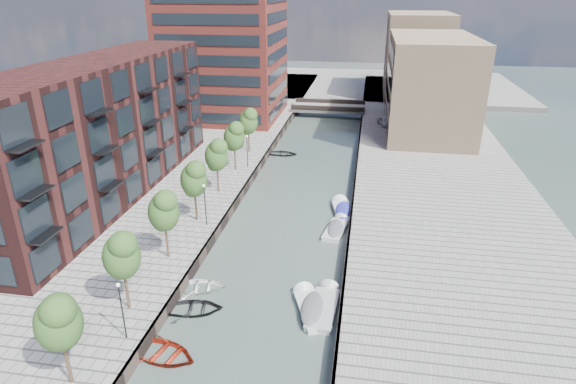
% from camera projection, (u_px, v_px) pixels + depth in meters
% --- Properties ---
extents(water, '(300.00, 300.00, 0.00)m').
position_uv_depth(water, '(305.00, 178.00, 58.99)').
color(water, '#38473F').
rests_on(water, ground).
extents(quay_left, '(60.00, 140.00, 1.00)m').
position_uv_depth(quay_left, '(39.00, 158.00, 64.29)').
color(quay_left, gray).
rests_on(quay_left, ground).
extents(quay_right, '(20.00, 140.00, 1.00)m').
position_uv_depth(quay_right, '(440.00, 183.00, 56.35)').
color(quay_right, gray).
rests_on(quay_right, ground).
extents(quay_wall_left, '(0.25, 140.00, 1.00)m').
position_uv_depth(quay_wall_left, '(257.00, 171.00, 59.72)').
color(quay_wall_left, '#332823').
rests_on(quay_wall_left, ground).
extents(quay_wall_right, '(0.25, 140.00, 1.00)m').
position_uv_depth(quay_wall_right, '(355.00, 177.00, 57.86)').
color(quay_wall_right, '#332823').
rests_on(quay_wall_right, ground).
extents(far_closure, '(80.00, 40.00, 1.00)m').
position_uv_depth(far_closure, '(339.00, 84.00, 113.20)').
color(far_closure, gray).
rests_on(far_closure, ground).
extents(apartment_block, '(8.00, 38.00, 14.00)m').
position_uv_depth(apartment_block, '(102.00, 130.00, 49.83)').
color(apartment_block, black).
rests_on(apartment_block, quay_left).
extents(tower, '(18.00, 18.00, 30.00)m').
position_uv_depth(tower, '(223.00, 24.00, 77.97)').
color(tower, maroon).
rests_on(tower, quay_left).
extents(tan_block_near, '(12.00, 25.00, 14.00)m').
position_uv_depth(tan_block_near, '(429.00, 84.00, 73.35)').
color(tan_block_near, tan).
rests_on(tan_block_near, quay_right).
extents(tan_block_far, '(12.00, 20.00, 16.00)m').
position_uv_depth(tan_block_far, '(417.00, 55.00, 96.54)').
color(tan_block_far, tan).
rests_on(tan_block_far, quay_right).
extents(bridge, '(13.00, 6.00, 1.30)m').
position_uv_depth(bridge, '(329.00, 108.00, 87.46)').
color(bridge, gray).
rests_on(bridge, ground).
extents(tree_0, '(2.50, 2.50, 5.95)m').
position_uv_depth(tree_0, '(58.00, 320.00, 25.56)').
color(tree_0, '#382619').
rests_on(tree_0, quay_left).
extents(tree_1, '(2.50, 2.50, 5.95)m').
position_uv_depth(tree_1, '(121.00, 254.00, 31.90)').
color(tree_1, '#382619').
rests_on(tree_1, quay_left).
extents(tree_2, '(2.50, 2.50, 5.95)m').
position_uv_depth(tree_2, '(163.00, 209.00, 38.25)').
color(tree_2, '#382619').
rests_on(tree_2, quay_left).
extents(tree_3, '(2.50, 2.50, 5.95)m').
position_uv_depth(tree_3, '(194.00, 178.00, 44.60)').
color(tree_3, '#382619').
rests_on(tree_3, quay_left).
extents(tree_4, '(2.50, 2.50, 5.95)m').
position_uv_depth(tree_4, '(216.00, 154.00, 50.95)').
color(tree_4, '#382619').
rests_on(tree_4, quay_left).
extents(tree_5, '(2.50, 2.50, 5.95)m').
position_uv_depth(tree_5, '(234.00, 135.00, 57.29)').
color(tree_5, '#382619').
rests_on(tree_5, quay_left).
extents(tree_6, '(2.50, 2.50, 5.95)m').
position_uv_depth(tree_6, '(248.00, 121.00, 63.64)').
color(tree_6, '#382619').
rests_on(tree_6, quay_left).
extents(lamp_0, '(0.24, 0.24, 4.12)m').
position_uv_depth(lamp_0, '(121.00, 305.00, 29.69)').
color(lamp_0, black).
rests_on(lamp_0, quay_left).
extents(lamp_1, '(0.24, 0.24, 4.12)m').
position_uv_depth(lamp_1, '(205.00, 201.00, 44.20)').
color(lamp_1, black).
rests_on(lamp_1, quay_left).
extents(lamp_2, '(0.24, 0.24, 4.12)m').
position_uv_depth(lamp_2, '(247.00, 148.00, 58.71)').
color(lamp_2, black).
rests_on(lamp_2, quay_left).
extents(sloop_1, '(4.78, 3.82, 0.88)m').
position_uv_depth(sloop_1, '(194.00, 311.00, 34.82)').
color(sloop_1, black).
rests_on(sloop_1, ground).
extents(sloop_2, '(5.34, 4.34, 0.97)m').
position_uv_depth(sloop_2, '(163.00, 356.00, 30.54)').
color(sloop_2, maroon).
rests_on(sloop_2, ground).
extents(sloop_3, '(4.81, 3.94, 0.87)m').
position_uv_depth(sloop_3, '(200.00, 289.00, 37.31)').
color(sloop_3, white).
rests_on(sloop_3, ground).
extents(sloop_4, '(4.10, 2.94, 0.85)m').
position_uv_depth(sloop_4, '(283.00, 155.00, 67.18)').
color(sloop_4, black).
rests_on(sloop_4, ground).
extents(motorboat_1, '(3.40, 5.29, 1.67)m').
position_uv_depth(motorboat_1, '(310.00, 307.00, 34.93)').
color(motorboat_1, silver).
rests_on(motorboat_1, ground).
extents(motorboat_2, '(2.19, 5.44, 1.78)m').
position_uv_depth(motorboat_2, '(324.00, 305.00, 35.28)').
color(motorboat_2, '#AEAFAD').
rests_on(motorboat_2, ground).
extents(motorboat_3, '(2.87, 5.55, 1.76)m').
position_uv_depth(motorboat_3, '(343.00, 210.00, 50.06)').
color(motorboat_3, silver).
rests_on(motorboat_3, ground).
extents(motorboat_4, '(2.38, 4.95, 1.58)m').
position_uv_depth(motorboat_4, '(336.00, 228.00, 46.31)').
color(motorboat_4, silver).
rests_on(motorboat_4, ground).
extents(car, '(2.81, 4.36, 1.38)m').
position_uv_depth(car, '(385.00, 121.00, 77.43)').
color(car, '#A7AAAB').
rests_on(car, quay_right).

